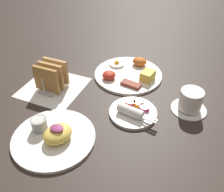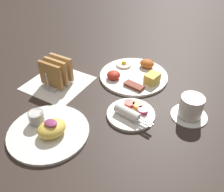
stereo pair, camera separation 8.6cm
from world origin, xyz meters
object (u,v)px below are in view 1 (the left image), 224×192
plate_breakfast (129,73)px  plate_foreground (54,135)px  toast_rack (52,76)px  coffee_cup (190,101)px  plate_condiments (133,111)px

plate_breakfast → plate_foreground: 0.42m
plate_foreground → toast_rack: 0.27m
plate_breakfast → coffee_cup: (0.26, -0.12, 0.03)m
plate_breakfast → plate_condiments: size_ratio=1.60×
plate_foreground → coffee_cup: 0.46m
plate_breakfast → toast_rack: toast_rack is taller
plate_breakfast → toast_rack: bearing=-141.0°
plate_foreground → coffee_cup: size_ratio=2.08×
plate_breakfast → plate_foreground: (-0.09, -0.41, 0.00)m
plate_breakfast → coffee_cup: 0.29m
plate_breakfast → plate_condiments: 0.23m
plate_condiments → coffee_cup: coffee_cup is taller
coffee_cup → plate_breakfast: bearing=155.3°
plate_condiments → toast_rack: (-0.33, 0.02, 0.04)m
plate_condiments → toast_rack: 0.33m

